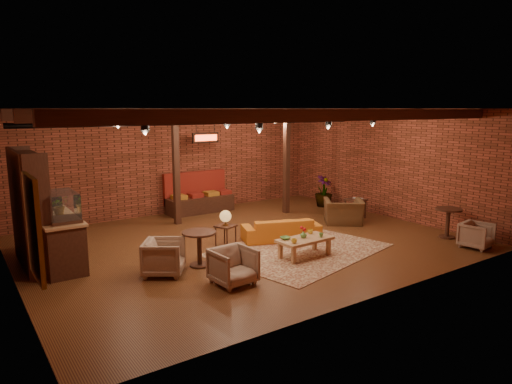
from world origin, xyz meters
TOP-DOWN VIEW (x-y plane):
  - floor at (0.00, 0.00)m, footprint 10.00×10.00m
  - ceiling at (0.00, 0.00)m, footprint 10.00×8.00m
  - wall_back at (0.00, 4.00)m, footprint 10.00×0.02m
  - wall_front at (0.00, -4.00)m, footprint 10.00×0.02m
  - wall_left at (-5.00, 0.00)m, footprint 0.02×8.00m
  - wall_right at (5.00, 0.00)m, footprint 0.02×8.00m
  - ceiling_beams at (0.00, 0.00)m, footprint 9.80×6.40m
  - ceiling_pipe at (0.00, 1.60)m, footprint 9.60×0.12m
  - post_left at (-0.60, 2.60)m, footprint 0.16×0.16m
  - post_right at (2.80, 2.00)m, footprint 0.16×0.16m
  - service_counter at (-4.10, 1.00)m, footprint 0.80×2.50m
  - plant_counter at (-4.00, 1.20)m, footprint 0.35×0.39m
  - shelving_hutch at (-4.50, 1.10)m, footprint 0.52×2.00m
  - chalkboard_menu at (-4.93, -2.30)m, footprint 0.08×0.96m
  - banquette at (0.60, 3.55)m, footprint 2.10×0.70m
  - service_sign at (0.60, 3.10)m, footprint 0.86×0.06m
  - ceiling_spotlights at (0.00, 0.00)m, footprint 6.40×4.40m
  - rug at (0.66, -1.21)m, footprint 4.26×3.61m
  - sofa at (0.82, -0.32)m, footprint 2.04×1.36m
  - coffee_table at (0.44, -1.65)m, footprint 1.25×0.66m
  - side_table_lamp at (-0.57, -0.01)m, footprint 0.54×0.54m
  - round_table_left at (-1.71, -0.88)m, footprint 0.70×0.70m
  - armchair_a at (-2.51, -0.93)m, footprint 0.99×1.01m
  - armchair_b at (-1.65, -2.11)m, footprint 0.77×0.73m
  - armchair_right at (3.28, -0.01)m, footprint 1.25×1.18m
  - side_table_book at (4.06, 0.27)m, footprint 0.56×0.56m
  - round_table_right at (4.40, -2.52)m, footprint 0.64×0.64m
  - armchair_far at (4.18, -3.40)m, footprint 0.72×0.69m
  - plant_tall at (4.40, 2.03)m, footprint 2.17×2.17m

SIDE VIEW (x-z plane):
  - floor at x=0.00m, z-range 0.00..0.00m
  - rug at x=0.66m, z-range 0.00..0.01m
  - sofa at x=0.82m, z-range 0.00..0.56m
  - armchair_far at x=4.18m, z-range 0.00..0.66m
  - armchair_b at x=-1.65m, z-range 0.00..0.75m
  - coffee_table at x=0.44m, z-range 0.04..0.71m
  - armchair_a at x=-2.51m, z-range 0.00..0.77m
  - armchair_right at x=3.28m, z-range 0.00..0.92m
  - round_table_left at x=-1.71m, z-range 0.13..0.86m
  - banquette at x=0.60m, z-range 0.00..1.00m
  - round_table_right at x=4.40m, z-range 0.13..0.88m
  - side_table_book at x=4.06m, z-range 0.23..0.83m
  - side_table_lamp at x=-0.57m, z-range 0.23..1.10m
  - service_counter at x=-4.10m, z-range 0.00..1.60m
  - shelving_hutch at x=-4.50m, z-range 0.00..2.40m
  - plant_counter at x=-4.00m, z-range 1.07..1.37m
  - plant_tall at x=4.40m, z-range 0.00..3.08m
  - wall_back at x=0.00m, z-range 0.00..3.20m
  - wall_front at x=0.00m, z-range 0.00..3.20m
  - wall_left at x=-5.00m, z-range 0.00..3.20m
  - wall_right at x=5.00m, z-range 0.00..3.20m
  - post_left at x=-0.60m, z-range 0.00..3.20m
  - post_right at x=2.80m, z-range 0.00..3.20m
  - chalkboard_menu at x=-4.93m, z-range 0.87..2.33m
  - service_sign at x=0.60m, z-range 2.20..2.50m
  - ceiling_pipe at x=0.00m, z-range 2.79..2.91m
  - ceiling_spotlights at x=0.00m, z-range 2.72..3.00m
  - ceiling_beams at x=0.00m, z-range 2.97..3.19m
  - ceiling at x=0.00m, z-range 3.19..3.21m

